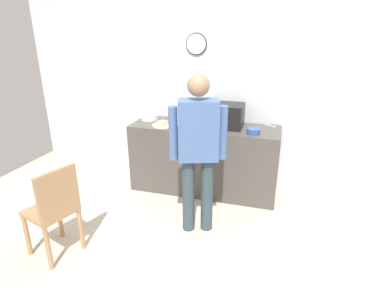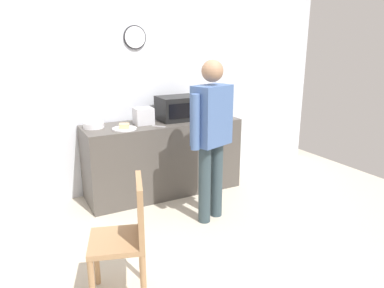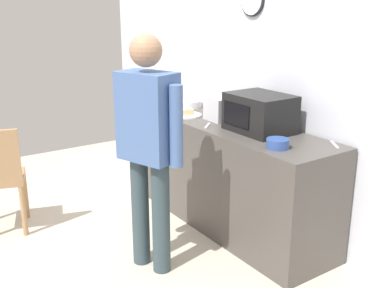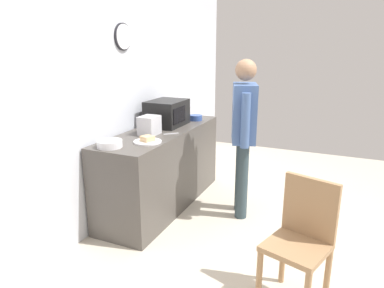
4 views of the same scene
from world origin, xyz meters
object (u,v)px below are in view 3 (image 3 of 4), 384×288
(toaster, at_px, (219,109))
(sandwich_plate, at_px, (186,114))
(microwave, at_px, (260,113))
(spoon_utensil, at_px, (334,145))
(cereal_bowl, at_px, (190,104))
(fork_utensil, at_px, (208,126))
(salad_bowl, at_px, (278,143))
(person_standing, at_px, (148,138))

(toaster, bearing_deg, sandwich_plate, -152.81)
(microwave, height_order, spoon_utensil, microwave)
(cereal_bowl, relative_size, fork_utensil, 1.39)
(toaster, xyz_separation_m, spoon_utensil, (1.07, 0.23, -0.10))
(salad_bowl, distance_m, cereal_bowl, 1.49)
(toaster, height_order, person_standing, person_standing)
(spoon_utensil, bearing_deg, cereal_bowl, -174.98)
(salad_bowl, xyz_separation_m, spoon_utensil, (0.18, 0.39, -0.03))
(sandwich_plate, relative_size, fork_utensil, 1.63)
(toaster, bearing_deg, microwave, 4.60)
(microwave, height_order, person_standing, person_standing)
(sandwich_plate, distance_m, person_standing, 1.04)
(toaster, distance_m, spoon_utensil, 1.10)
(cereal_bowl, distance_m, toaster, 0.59)
(spoon_utensil, xyz_separation_m, person_standing, (-0.67, -1.16, 0.08))
(toaster, distance_m, fork_utensil, 0.25)
(sandwich_plate, xyz_separation_m, cereal_bowl, (-0.29, 0.23, 0.02))
(microwave, relative_size, cereal_bowl, 2.11)
(cereal_bowl, bearing_deg, toaster, -8.45)
(salad_bowl, relative_size, toaster, 0.74)
(sandwich_plate, xyz_separation_m, person_standing, (0.69, -0.78, 0.06))
(microwave, relative_size, salad_bowl, 3.08)
(microwave, relative_size, sandwich_plate, 1.81)
(microwave, distance_m, salad_bowl, 0.47)
(cereal_bowl, bearing_deg, spoon_utensil, 5.02)
(sandwich_plate, bearing_deg, person_standing, -48.55)
(fork_utensil, height_order, person_standing, person_standing)
(person_standing, bearing_deg, fork_utensil, 111.78)
(sandwich_plate, height_order, spoon_utensil, sandwich_plate)
(sandwich_plate, relative_size, spoon_utensil, 1.63)
(sandwich_plate, distance_m, toaster, 0.33)
(cereal_bowl, bearing_deg, microwave, -2.59)
(salad_bowl, height_order, toaster, toaster)
(microwave, height_order, cereal_bowl, microwave)
(microwave, height_order, toaster, microwave)
(person_standing, bearing_deg, toaster, 113.30)
(sandwich_plate, height_order, cereal_bowl, cereal_bowl)
(fork_utensil, bearing_deg, cereal_bowl, 157.35)
(spoon_utensil, bearing_deg, sandwich_plate, -164.36)
(microwave, distance_m, toaster, 0.48)
(fork_utensil, relative_size, person_standing, 0.10)
(sandwich_plate, bearing_deg, salad_bowl, -0.51)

